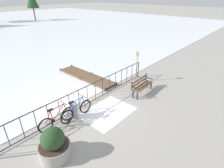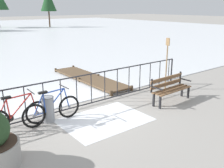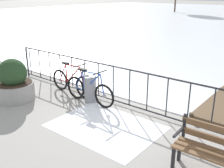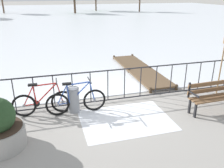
# 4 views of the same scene
# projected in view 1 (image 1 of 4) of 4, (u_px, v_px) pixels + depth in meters

# --- Properties ---
(ground_plane) EXTENTS (160.00, 160.00, 0.00)m
(ground_plane) POSITION_uv_depth(u_px,v_px,m) (88.00, 104.00, 9.08)
(ground_plane) COLOR #9E9991
(snow_patch) EXTENTS (2.42, 1.78, 0.01)m
(snow_patch) POSITION_uv_depth(u_px,v_px,m) (108.00, 112.00, 8.49)
(snow_patch) COLOR white
(snow_patch) RESTS_ON ground
(railing_fence) EXTENTS (9.06, 0.06, 1.07)m
(railing_fence) POSITION_uv_depth(u_px,v_px,m) (87.00, 95.00, 8.82)
(railing_fence) COLOR #232328
(railing_fence) RESTS_ON ground
(bicycle_near_railing) EXTENTS (1.71, 0.52, 0.97)m
(bicycle_near_railing) POSITION_uv_depth(u_px,v_px,m) (76.00, 111.00, 7.96)
(bicycle_near_railing) COLOR black
(bicycle_near_railing) RESTS_ON ground
(bicycle_second) EXTENTS (1.71, 0.52, 0.97)m
(bicycle_second) POSITION_uv_depth(u_px,v_px,m) (57.00, 119.00, 7.46)
(bicycle_second) COLOR black
(bicycle_second) RESTS_ON ground
(park_bench) EXTENTS (1.62, 0.54, 0.89)m
(park_bench) POSITION_uv_depth(u_px,v_px,m) (141.00, 84.00, 9.94)
(park_bench) COLOR brown
(park_bench) RESTS_ON ground
(planter_with_shrub) EXTENTS (1.10, 1.10, 1.18)m
(planter_with_shrub) POSITION_uv_depth(u_px,v_px,m) (54.00, 145.00, 6.00)
(planter_with_shrub) COLOR #9E9B96
(planter_with_shrub) RESTS_ON ground
(trash_bin) EXTENTS (0.35, 0.35, 0.73)m
(trash_bin) POSITION_uv_depth(u_px,v_px,m) (74.00, 110.00, 7.98)
(trash_bin) COLOR gray
(trash_bin) RESTS_ON ground
(oar_upright) EXTENTS (0.04, 0.16, 1.98)m
(oar_upright) POSITION_uv_depth(u_px,v_px,m) (137.00, 65.00, 10.89)
(oar_upright) COLOR #937047
(oar_upright) RESTS_ON ground
(wooden_dock) EXTENTS (1.10, 4.54, 0.20)m
(wooden_dock) POSITION_uv_depth(u_px,v_px,m) (86.00, 76.00, 11.90)
(wooden_dock) COLOR brown
(wooden_dock) RESTS_ON ground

